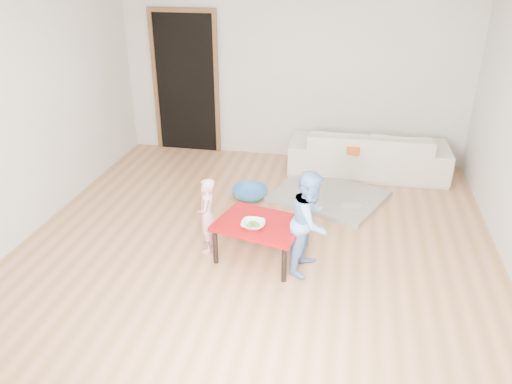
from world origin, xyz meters
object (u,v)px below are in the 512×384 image
(bowl, at_px, (253,225))
(child_pink, at_px, (207,216))
(sofa, at_px, (368,151))
(child_blue, at_px, (310,222))
(red_table, at_px, (260,240))
(basin, at_px, (250,193))

(bowl, bearing_deg, child_pink, 162.31)
(sofa, height_order, child_blue, child_blue)
(red_table, bearing_deg, child_pink, 174.28)
(bowl, xyz_separation_m, child_blue, (0.55, 0.04, 0.07))
(sofa, bearing_deg, basin, 36.87)
(child_pink, bearing_deg, bowl, 62.60)
(child_pink, distance_m, child_blue, 1.08)
(child_pink, height_order, child_blue, child_blue)
(red_table, distance_m, bowl, 0.27)
(basin, bearing_deg, child_pink, -97.94)
(child_pink, relative_size, basin, 1.81)
(red_table, bearing_deg, sofa, 66.51)
(red_table, distance_m, child_blue, 0.59)
(child_pink, distance_m, basin, 1.32)
(bowl, distance_m, basin, 1.52)
(bowl, relative_size, child_blue, 0.23)
(bowl, height_order, basin, bowl)
(sofa, xyz_separation_m, child_blue, (-0.56, -2.51, 0.20))
(child_blue, bearing_deg, sofa, 1.41)
(sofa, height_order, basin, sofa)
(child_pink, bearing_deg, sofa, 136.02)
(red_table, relative_size, child_pink, 1.04)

